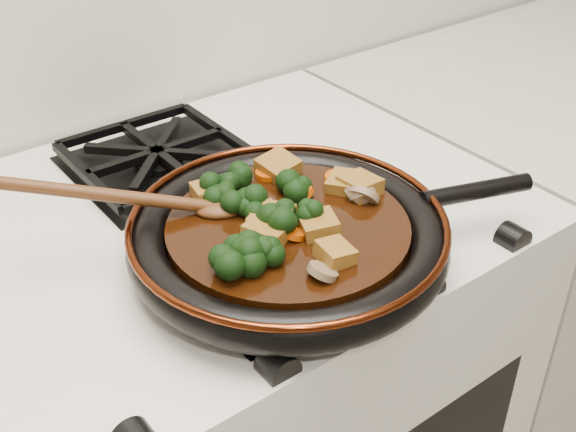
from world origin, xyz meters
TOP-DOWN VIEW (x-y plane):
  - burner_grate_front at (0.00, 1.55)m, footprint 0.23×0.23m
  - burner_grate_back at (0.00, 1.83)m, footprint 0.23×0.23m
  - skillet at (0.01, 1.53)m, footprint 0.47×0.36m
  - braising_sauce at (0.01, 1.53)m, footprint 0.27×0.27m
  - tofu_cube_0 at (0.10, 1.55)m, footprint 0.05×0.05m
  - tofu_cube_1 at (-0.01, 1.56)m, footprint 0.04×0.04m
  - tofu_cube_2 at (0.00, 1.45)m, footprint 0.04×0.04m
  - tofu_cube_3 at (0.02, 1.50)m, footprint 0.05×0.05m
  - tofu_cube_4 at (-0.03, 1.52)m, footprint 0.06×0.06m
  - tofu_cube_5 at (0.11, 1.54)m, footprint 0.04×0.05m
  - tofu_cube_6 at (-0.01, 1.54)m, footprint 0.06×0.06m
  - tofu_cube_7 at (0.06, 1.63)m, footprint 0.05×0.05m
  - tofu_cube_8 at (-0.03, 1.63)m, footprint 0.04×0.05m
  - broccoli_floret_0 at (-0.01, 1.52)m, footprint 0.07×0.07m
  - broccoli_floret_1 at (-0.09, 1.50)m, footprint 0.09×0.09m
  - broccoli_floret_2 at (0.02, 1.51)m, footprint 0.07×0.08m
  - broccoli_floret_3 at (0.00, 1.64)m, footprint 0.08×0.08m
  - broccoli_floret_4 at (-0.03, 1.62)m, footprint 0.09×0.08m
  - broccoli_floret_5 at (-0.06, 1.49)m, footprint 0.08×0.08m
  - broccoli_floret_6 at (0.05, 1.58)m, footprint 0.08×0.08m
  - broccoli_floret_7 at (-0.02, 1.57)m, footprint 0.07×0.07m
  - carrot_coin_0 at (-0.00, 1.51)m, footprint 0.03×0.03m
  - carrot_coin_1 at (0.11, 1.57)m, footprint 0.03×0.03m
  - carrot_coin_2 at (0.05, 1.57)m, footprint 0.03×0.03m
  - carrot_coin_3 at (0.05, 1.63)m, footprint 0.03×0.03m
  - mushroom_slice_0 at (-0.09, 1.51)m, footprint 0.04×0.04m
  - mushroom_slice_1 at (-0.02, 1.44)m, footprint 0.03×0.03m
  - mushroom_slice_2 at (0.10, 1.52)m, footprint 0.04×0.04m
  - mushroom_slice_3 at (0.10, 1.52)m, footprint 0.04×0.05m
  - mushroom_slice_4 at (0.11, 1.53)m, footprint 0.05×0.05m
  - wooden_spoon at (-0.10, 1.63)m, footprint 0.15×0.10m

SIDE VIEW (x-z plane):
  - burner_grate_front at x=0.00m, z-range 0.90..0.93m
  - burner_grate_back at x=0.00m, z-range 0.90..0.93m
  - skillet at x=0.01m, z-range 0.92..0.97m
  - braising_sauce at x=0.01m, z-range 0.94..0.96m
  - carrot_coin_0 at x=0.00m, z-range 0.96..0.97m
  - carrot_coin_1 at x=0.11m, z-range 0.96..0.97m
  - carrot_coin_2 at x=0.05m, z-range 0.95..0.98m
  - carrot_coin_3 at x=0.05m, z-range 0.96..0.97m
  - mushroom_slice_0 at x=-0.09m, z-range 0.95..0.98m
  - mushroom_slice_1 at x=-0.02m, z-range 0.95..0.98m
  - mushroom_slice_2 at x=0.10m, z-range 0.95..0.98m
  - mushroom_slice_3 at x=0.10m, z-range 0.95..0.98m
  - mushroom_slice_4 at x=0.11m, z-range 0.95..0.98m
  - tofu_cube_1 at x=-0.01m, z-range 0.96..0.98m
  - tofu_cube_0 at x=0.10m, z-range 0.95..0.98m
  - tofu_cube_2 at x=0.00m, z-range 0.95..0.98m
  - tofu_cube_8 at x=-0.03m, z-range 0.95..0.98m
  - tofu_cube_3 at x=0.02m, z-range 0.95..0.98m
  - tofu_cube_6 at x=-0.01m, z-range 0.95..0.98m
  - tofu_cube_5 at x=0.11m, z-range 0.95..0.98m
  - tofu_cube_7 at x=0.06m, z-range 0.95..0.98m
  - broccoli_floret_5 at x=-0.06m, z-range 0.94..0.99m
  - tofu_cube_4 at x=-0.03m, z-range 0.95..0.98m
  - broccoli_floret_6 at x=0.05m, z-range 0.94..1.00m
  - broccoli_floret_2 at x=0.02m, z-range 0.94..1.00m
  - broccoli_floret_3 at x=0.00m, z-range 0.94..1.00m
  - broccoli_floret_4 at x=-0.03m, z-range 0.94..1.00m
  - broccoli_floret_7 at x=-0.02m, z-range 0.94..1.00m
  - broccoli_floret_0 at x=-0.01m, z-range 0.94..1.00m
  - broccoli_floret_1 at x=-0.09m, z-range 0.94..1.00m
  - wooden_spoon at x=-0.10m, z-range 0.86..1.10m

